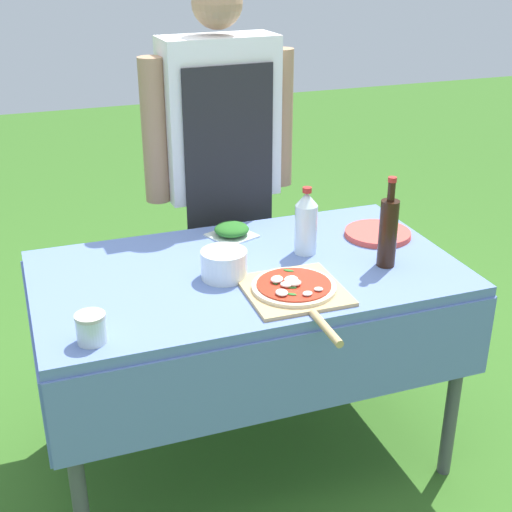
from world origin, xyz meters
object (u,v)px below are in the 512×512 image
Objects in this scene: plate_stack at (378,234)px; herb_container at (232,230)px; pizza_on_peel at (295,290)px; oil_bottle at (388,231)px; mixing_tub at (224,264)px; prep_table at (247,293)px; sauce_jar at (91,330)px; water_bottle at (306,223)px; person_cook at (221,158)px.

herb_container is at bearing 160.44° from plate_stack.
oil_bottle reaches higher than pizza_on_peel.
mixing_tub is (-0.17, 0.18, 0.03)m from pizza_on_peel.
plate_stack is at bearing 35.37° from pizza_on_peel.
mixing_tub is at bearing 133.82° from pizza_on_peel.
prep_table is 9.42× the size of mixing_tub.
prep_table is at bearing -169.92° from plate_stack.
sauce_jar is at bearing -151.70° from prep_table.
sauce_jar is (-0.99, -0.16, -0.09)m from oil_bottle.
sauce_jar is (-0.46, -0.26, -0.01)m from mixing_tub.
herb_container is (0.04, 0.28, 0.11)m from prep_table.
oil_bottle is at bearing -112.67° from plate_stack.
prep_table is 0.64m from sauce_jar.
oil_bottle is 0.27m from plate_stack.
oil_bottle is (0.45, -0.13, 0.21)m from prep_table.
oil_bottle is 2.06× the size of mixing_tub.
water_bottle is at bearing 12.71° from prep_table.
person_cook is 0.37m from herb_container.
plate_stack is (0.51, -0.18, -0.01)m from herb_container.
oil_bottle is at bearing -41.37° from water_bottle.
herb_container is at bearing 76.38° from person_cook.
pizza_on_peel is 0.39m from oil_bottle.
person_cook is 0.82m from oil_bottle.
water_bottle reaches higher than pizza_on_peel.
pizza_on_peel is at bearing -85.06° from herb_container.
oil_bottle is 1.59× the size of herb_container.
pizza_on_peel is at bearing -145.44° from plate_stack.
plate_stack is at bearing 10.08° from prep_table.
prep_table is 0.31m from water_bottle.
herb_container is at bearing 131.43° from water_bottle.
person_cook is 19.44× the size of sauce_jar.
herb_container is 0.54m from plate_stack.
prep_table is 0.26m from pizza_on_peel.
water_bottle is 0.31m from herb_container.
prep_table is at bearing -167.29° from water_bottle.
mixing_tub is at bearing 70.65° from person_cook.
herb_container is (-0.06, -0.32, -0.18)m from person_cook.
pizza_on_peel is (-0.02, -0.82, -0.19)m from person_cook.
oil_bottle is (0.35, -0.73, -0.08)m from person_cook.
sauce_jar is at bearing 51.28° from person_cook.
water_bottle is 0.34m from mixing_tub.
herb_container is (-0.41, 0.41, -0.10)m from oil_bottle.
prep_table is 0.17m from mixing_tub.
prep_table is 4.57× the size of oil_bottle.
plate_stack is (0.63, 0.14, -0.04)m from mixing_tub.
plate_stack is (0.54, 0.10, 0.10)m from prep_table.
sauce_jar reaches higher than prep_table.
oil_bottle is at bearing -10.05° from mixing_tub.
prep_table is 0.30m from herb_container.
sauce_jar is at bearing -170.78° from oil_bottle.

